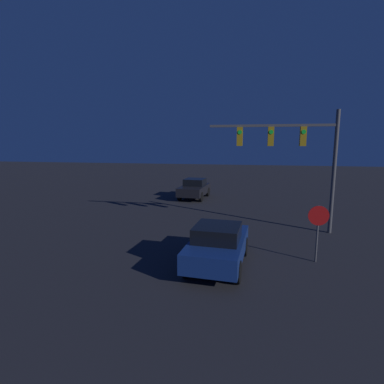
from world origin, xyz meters
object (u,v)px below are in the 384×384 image
(car_far, at_px, (194,188))
(traffic_signal_mast, at_px, (295,148))
(car_near, at_px, (218,245))
(stop_sign, at_px, (318,223))

(car_far, xyz_separation_m, traffic_signal_mast, (6.28, -7.65, 3.24))
(car_near, height_order, traffic_signal_mast, traffic_signal_mast)
(car_far, height_order, stop_sign, stop_sign)
(car_far, bearing_deg, car_near, 108.55)
(car_far, xyz_separation_m, stop_sign, (6.68, -11.58, 0.68))
(traffic_signal_mast, xyz_separation_m, stop_sign, (0.40, -3.93, -2.57))
(car_near, xyz_separation_m, traffic_signal_mast, (3.07, 4.97, 3.24))
(traffic_signal_mast, bearing_deg, car_near, -121.67)
(stop_sign, bearing_deg, traffic_signal_mast, 95.82)
(car_far, bearing_deg, stop_sign, 124.24)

